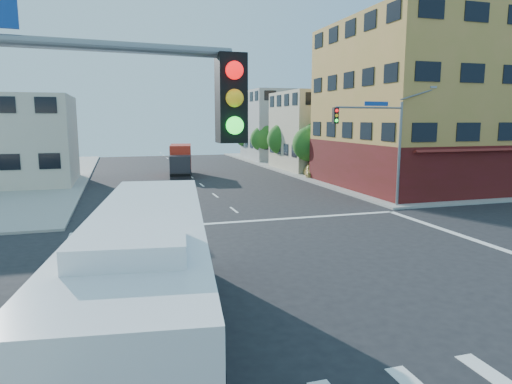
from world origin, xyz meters
name	(u,v)px	position (x,y,z in m)	size (l,w,h in m)	color
ground	(316,273)	(0.00, 0.00, 0.00)	(120.00, 120.00, 0.00)	black
sidewalk_ne	(449,163)	(35.00, 35.00, 0.07)	(50.00, 50.00, 0.15)	gray
corner_building_ne	(440,119)	(19.99, 18.48, 5.89)	(18.10, 15.44, 14.00)	#B88342
building_east_near	(330,131)	(16.98, 33.98, 4.51)	(12.06, 10.06, 9.00)	#BAAA8E
building_east_far	(288,125)	(16.98, 47.98, 5.01)	(12.06, 10.06, 10.00)	#9D9D98
building_west	(1,141)	(-17.02, 29.98, 4.01)	(12.06, 10.06, 8.00)	beige
signal_mast_ne	(379,133)	(9.08, 10.62, 4.98)	(7.91, 1.13, 8.07)	slate
street_tree_a	(311,142)	(11.90, 27.92, 3.59)	(3.60, 3.60, 5.53)	#342413
street_tree_b	(284,137)	(11.90, 35.92, 3.75)	(3.80, 3.80, 5.79)	#342413
street_tree_c	(264,137)	(11.90, 43.92, 3.46)	(3.40, 3.40, 5.29)	#342413
street_tree_d	(248,133)	(11.90, 51.92, 3.88)	(4.00, 4.00, 6.03)	#342413
transit_bus	(148,276)	(-6.48, -3.94, 1.90)	(4.50, 13.36, 3.88)	black
box_truck	(181,161)	(-0.87, 32.52, 1.55)	(3.10, 7.35, 3.21)	#25252A
parked_car	(312,170)	(11.90, 27.40, 0.68)	(1.61, 4.01, 1.37)	#D4B759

